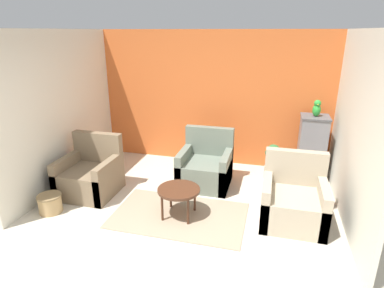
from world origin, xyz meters
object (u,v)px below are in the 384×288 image
(armchair_left, at_px, (90,176))
(coffee_table, at_px, (179,192))
(armchair_right, at_px, (293,202))
(armchair_middle, at_px, (206,168))
(potted_plant, at_px, (272,162))
(parrot, at_px, (317,109))
(wicker_basket, at_px, (50,203))
(birdcage, at_px, (311,148))

(armchair_left, bearing_deg, coffee_table, -11.37)
(armchair_right, relative_size, armchair_middle, 1.00)
(armchair_middle, height_order, potted_plant, armchair_middle)
(armchair_left, relative_size, parrot, 3.27)
(armchair_right, bearing_deg, wicker_basket, -169.09)
(parrot, bearing_deg, coffee_table, -136.56)
(armchair_right, relative_size, wicker_basket, 2.75)
(armchair_middle, bearing_deg, potted_plant, 23.74)
(coffee_table, height_order, armchair_right, armchair_right)
(armchair_middle, height_order, parrot, parrot)
(armchair_middle, bearing_deg, coffee_table, -97.23)
(birdcage, distance_m, parrot, 0.74)
(armchair_middle, xyz_separation_m, potted_plant, (1.15, 0.50, 0.04))
(coffee_table, height_order, wicker_basket, coffee_table)
(potted_plant, bearing_deg, armchair_left, -155.91)
(coffee_table, relative_size, armchair_middle, 0.64)
(armchair_middle, distance_m, parrot, 2.20)
(armchair_right, distance_m, parrot, 1.91)
(armchair_middle, xyz_separation_m, parrot, (1.82, 0.71, 1.03))
(coffee_table, bearing_deg, parrot, 43.44)
(armchair_left, height_order, parrot, parrot)
(birdcage, bearing_deg, armchair_middle, -158.84)
(parrot, height_order, potted_plant, parrot)
(armchair_right, bearing_deg, potted_plant, 103.50)
(armchair_middle, bearing_deg, wicker_basket, -143.28)
(coffee_table, bearing_deg, potted_plant, 52.02)
(armchair_right, bearing_deg, parrot, 77.79)
(birdcage, relative_size, potted_plant, 1.78)
(coffee_table, height_order, armchair_middle, armchair_middle)
(armchair_right, relative_size, potted_plant, 1.44)
(armchair_left, height_order, birdcage, birdcage)
(potted_plant, height_order, wicker_basket, potted_plant)
(potted_plant, bearing_deg, birdcage, 16.52)
(armchair_middle, height_order, wicker_basket, armchair_middle)
(birdcage, relative_size, parrot, 4.03)
(armchair_left, xyz_separation_m, birdcage, (3.62, 1.52, 0.29))
(armchair_right, xyz_separation_m, wicker_basket, (-3.55, -0.68, -0.16))
(armchair_middle, distance_m, potted_plant, 1.25)
(armchair_left, xyz_separation_m, parrot, (3.62, 1.52, 1.03))
(parrot, bearing_deg, birdcage, -90.00)
(coffee_table, height_order, birdcage, birdcage)
(armchair_middle, distance_m, wicker_basket, 2.59)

